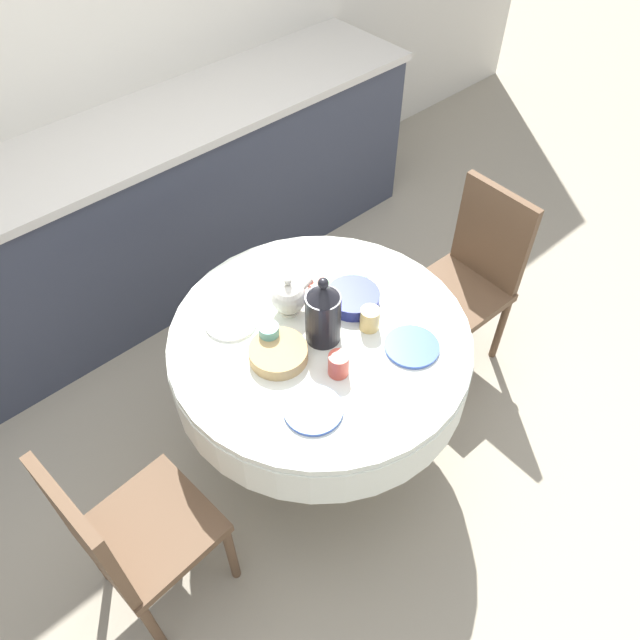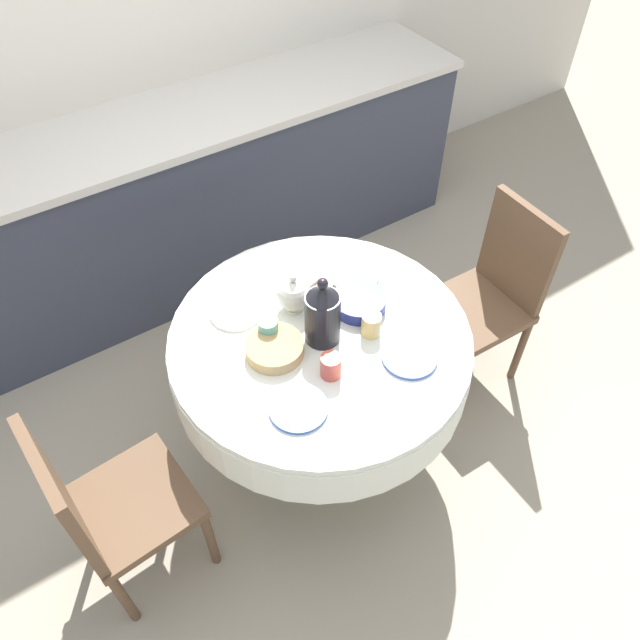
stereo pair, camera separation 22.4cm
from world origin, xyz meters
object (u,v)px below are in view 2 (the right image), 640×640
at_px(teapot, 294,294).
at_px(chair_left, 492,290).
at_px(chair_right, 106,506).
at_px(coffee_carafe, 323,314).

bearing_deg(teapot, chair_left, -11.77).
relative_size(chair_right, teapot, 5.02).
distance_m(chair_left, teapot, 0.99).
distance_m(coffee_carafe, teapot, 0.19).
bearing_deg(teapot, chair_right, -165.56).
height_order(chair_right, teapot, teapot).
relative_size(chair_left, coffee_carafe, 3.12).
height_order(chair_left, teapot, teapot).
bearing_deg(chair_left, coffee_carafe, 91.01).
xyz_separation_m(chair_left, teapot, (-0.92, 0.19, 0.33)).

